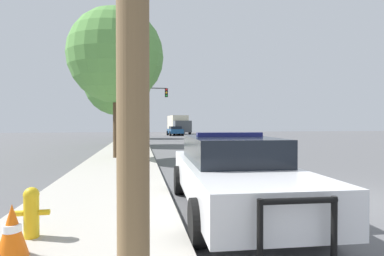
# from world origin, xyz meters

# --- Properties ---
(ground_plane) EXTENTS (110.00, 110.00, 0.00)m
(ground_plane) POSITION_xyz_m (0.00, 0.00, 0.00)
(ground_plane) COLOR #565659
(sidewalk_left) EXTENTS (3.00, 110.00, 0.13)m
(sidewalk_left) POSITION_xyz_m (-5.10, 0.00, 0.07)
(sidewalk_left) COLOR #ADA89E
(sidewalk_left) RESTS_ON ground_plane
(police_car) EXTENTS (2.27, 5.37, 1.56)m
(police_car) POSITION_xyz_m (-2.47, -0.42, 0.78)
(police_car) COLOR white
(police_car) RESTS_ON ground_plane
(fire_hydrant) EXTENTS (0.48, 0.21, 0.71)m
(fire_hydrant) POSITION_xyz_m (-5.79, -1.62, 0.51)
(fire_hydrant) COLOR gold
(fire_hydrant) RESTS_ON sidewalk_left
(traffic_light) EXTENTS (4.19, 0.35, 5.37)m
(traffic_light) POSITION_xyz_m (-3.90, 24.52, 3.94)
(traffic_light) COLOR #424247
(traffic_light) RESTS_ON sidewalk_left
(car_background_distant) EXTENTS (2.19, 4.02, 1.34)m
(car_background_distant) POSITION_xyz_m (0.74, 36.69, 0.73)
(car_background_distant) COLOR navy
(car_background_distant) RESTS_ON ground_plane
(box_truck) EXTENTS (3.02, 8.02, 3.03)m
(box_truck) POSITION_xyz_m (1.88, 41.60, 1.62)
(box_truck) COLOR #474C51
(box_truck) RESTS_ON ground_plane
(tree_sidewalk_mid) EXTENTS (5.16, 5.16, 7.42)m
(tree_sidewalk_mid) POSITION_xyz_m (-5.96, 17.85, 4.96)
(tree_sidewalk_mid) COLOR brown
(tree_sidewalk_mid) RESTS_ON sidewalk_left
(tree_sidewalk_near) EXTENTS (4.47, 4.47, 7.05)m
(tree_sidewalk_near) POSITION_xyz_m (-5.37, 8.43, 4.93)
(tree_sidewalk_near) COLOR #4C3823
(tree_sidewalk_near) RESTS_ON sidewalk_left
(tree_sidewalk_far) EXTENTS (4.20, 4.20, 6.74)m
(tree_sidewalk_far) POSITION_xyz_m (-5.95, 29.24, 4.76)
(tree_sidewalk_far) COLOR brown
(tree_sidewalk_far) RESTS_ON sidewalk_left
(traffic_cone) EXTENTS (0.37, 0.37, 0.64)m
(traffic_cone) POSITION_xyz_m (-5.79, -2.25, 0.45)
(traffic_cone) COLOR orange
(traffic_cone) RESTS_ON sidewalk_left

